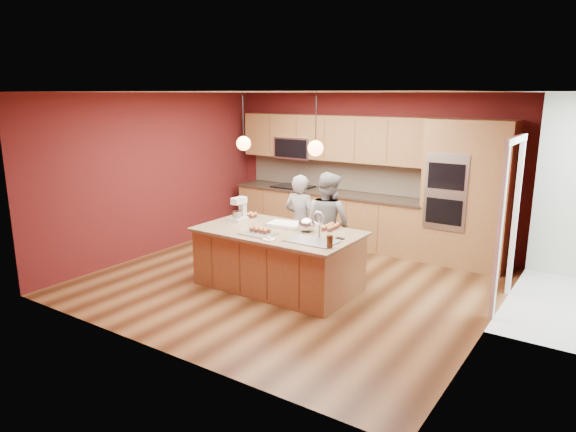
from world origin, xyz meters
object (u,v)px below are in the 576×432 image
Objects in this scene: person_right at (328,224)px; mixing_bowl at (307,225)px; stand_mixer at (239,211)px; island at (279,258)px; person_left at (300,222)px.

mixing_bowl is at bearing 109.72° from person_right.
stand_mixer is (-1.08, -0.77, 0.21)m from person_right.
island is 1.45× the size of person_right.
stand_mixer is at bearing 171.65° from island.
island reaches higher than mixing_bowl.
person_right is (0.27, 0.89, 0.35)m from island.
person_left reaches higher than island.
stand_mixer is 1.48× the size of mixing_bowl.
person_left reaches higher than mixing_bowl.
stand_mixer is (-0.59, -0.77, 0.25)m from person_left.
stand_mixer is at bearing 49.48° from person_right.
island is at bearing 86.90° from person_right.
stand_mixer is at bearing -177.70° from mixing_bowl.
person_right reaches higher than island.
stand_mixer is at bearing 49.98° from person_left.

